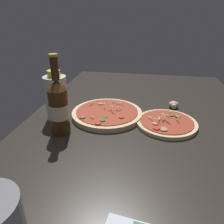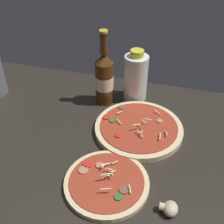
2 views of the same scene
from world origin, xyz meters
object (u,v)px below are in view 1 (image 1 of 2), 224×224
Objects in this scene: beer_bottle at (59,106)px; mushroom_left at (174,105)px; pizza_near at (166,123)px; oil_bottle at (56,97)px; pizza_far at (107,113)px.

mushroom_left is at bearing -54.94° from beer_bottle.
beer_bottle reaches higher than pizza_near.
pizza_near is at bearing -88.01° from oil_bottle.
pizza_far reaches higher than mushroom_left.
oil_bottle reaches higher than pizza_far.
pizza_near is 17.39cm from mushroom_left.
pizza_near is at bearing -99.23° from pizza_far.
mushroom_left is (16.94, -3.84, 0.64)cm from pizza_near.
oil_bottle is (10.36, 5.34, -1.04)cm from beer_bottle.
oil_bottle is 50.44cm from mushroom_left.
pizza_near is 0.82× the size of beer_bottle.
oil_bottle is at bearing 91.99° from pizza_near.
pizza_far is 22.52cm from beer_bottle.
pizza_near is 43.31cm from oil_bottle.
oil_bottle reaches higher than pizza_near.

